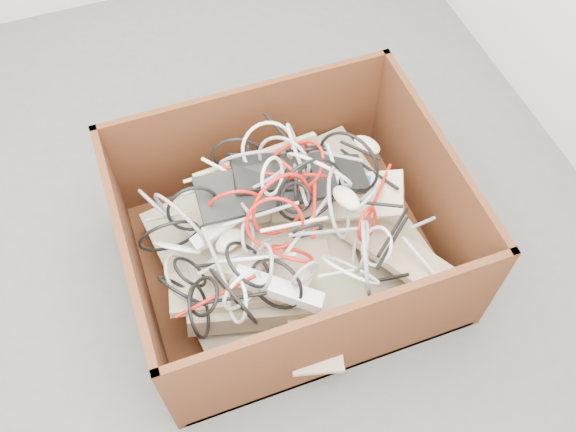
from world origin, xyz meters
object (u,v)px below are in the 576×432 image
object	(u,v)px
vga_plug	(364,181)
cardboard_box	(286,246)
power_strip_left	(226,222)
power_strip_right	(279,289)

from	to	relation	value
vga_plug	cardboard_box	bearing A→B (deg)	-138.43
cardboard_box	power_strip_left	world-z (taller)	cardboard_box
vga_plug	power_strip_right	bearing A→B (deg)	-111.17
vga_plug	power_strip_left	bearing A→B (deg)	-145.54
cardboard_box	vga_plug	size ratio (longest dim) A/B	24.80
power_strip_right	vga_plug	bearing A→B (deg)	70.90
cardboard_box	power_strip_left	size ratio (longest dim) A/B	4.23
power_strip_left	power_strip_right	size ratio (longest dim) A/B	0.92
cardboard_box	vga_plug	distance (m)	0.37
power_strip_left	power_strip_right	world-z (taller)	power_strip_left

